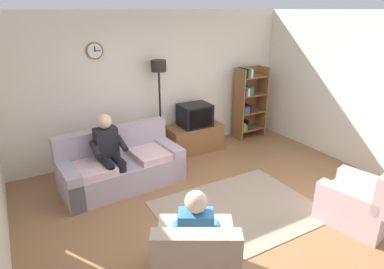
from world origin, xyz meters
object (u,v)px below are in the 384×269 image
at_px(couch, 121,167).
at_px(armchair_near_window, 196,263).
at_px(floor_lamp, 159,82).
at_px(armchair_near_bookshelf, 361,203).
at_px(tv, 195,115).
at_px(bookshelf, 248,102).
at_px(person_in_left_armchair, 196,232).
at_px(person_on_couch, 109,150).
at_px(tv_stand, 194,138).

xyz_separation_m(couch, armchair_near_window, (-0.02, -2.44, -0.02)).
xyz_separation_m(floor_lamp, armchair_near_bookshelf, (1.40, -3.32, -1.16)).
xyz_separation_m(tv, bookshelf, (1.40, 0.10, 0.06)).
distance_m(couch, tv, 1.90).
height_order(couch, floor_lamp, floor_lamp).
height_order(armchair_near_window, armchair_near_bookshelf, same).
bearing_deg(floor_lamp, person_in_left_armchair, -108.30).
bearing_deg(floor_lamp, bookshelf, -0.68).
relative_size(tv, person_in_left_armchair, 0.54).
distance_m(floor_lamp, person_in_left_armchair, 3.38).
bearing_deg(person_on_couch, armchair_near_window, -85.67).
xyz_separation_m(bookshelf, floor_lamp, (-2.09, 0.02, 0.65)).
distance_m(tv_stand, person_in_left_armchair, 3.48).
relative_size(armchair_near_window, person_in_left_armchair, 1.04).
bearing_deg(floor_lamp, armchair_near_bookshelf, -67.16).
distance_m(bookshelf, floor_lamp, 2.19).
bearing_deg(couch, tv, 19.79).
bearing_deg(tv_stand, floor_lamp, 171.82).
relative_size(floor_lamp, person_on_couch, 1.49).
height_order(bookshelf, person_in_left_armchair, bookshelf).
relative_size(bookshelf, floor_lamp, 0.84).
bearing_deg(tv, armchair_near_bookshelf, -77.47).
bearing_deg(armchair_near_window, tv_stand, 60.31).
bearing_deg(tv_stand, person_in_left_armchair, -119.69).
height_order(couch, bookshelf, bookshelf).
xyz_separation_m(floor_lamp, person_in_left_armchair, (-1.03, -3.11, -0.85)).
relative_size(floor_lamp, armchair_near_bookshelf, 1.79).
height_order(couch, armchair_near_bookshelf, same).
bearing_deg(tv, person_on_couch, -159.18).
bearing_deg(tv_stand, bookshelf, 3.04).
xyz_separation_m(tv_stand, bookshelf, (1.40, 0.07, 0.54)).
xyz_separation_m(couch, tv, (1.74, 0.63, 0.43)).
xyz_separation_m(armchair_near_window, person_on_couch, (-0.18, 2.33, 0.41)).
distance_m(tv_stand, floor_lamp, 1.38).
relative_size(person_on_couch, person_in_left_armchair, 1.11).
height_order(armchair_near_bookshelf, person_on_couch, person_on_couch).
bearing_deg(bookshelf, floor_lamp, 179.32).
bearing_deg(tv, armchair_near_window, -119.89).
distance_m(tv_stand, armchair_near_bookshelf, 3.30).
bearing_deg(person_in_left_armchair, tv, 60.11).
bearing_deg(armchair_near_window, bookshelf, 45.03).
bearing_deg(tv_stand, armchair_near_window, -119.69).
distance_m(tv, armchair_near_window, 3.56).
height_order(couch, armchair_near_window, same).
xyz_separation_m(armchair_near_window, person_in_left_armchair, (0.04, 0.08, 0.32)).
relative_size(tv, armchair_near_bookshelf, 0.58).
height_order(tv, person_in_left_armchair, person_in_left_armchair).
bearing_deg(armchair_near_bookshelf, tv, 102.53).
height_order(tv_stand, armchair_near_window, armchair_near_window).
height_order(tv, armchair_near_bookshelf, tv).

